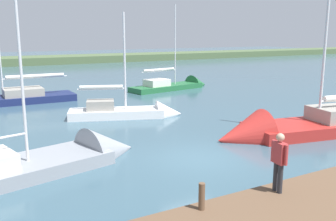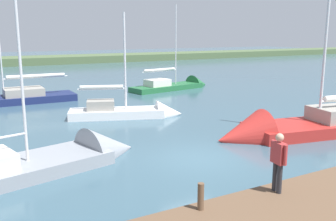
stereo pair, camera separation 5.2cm
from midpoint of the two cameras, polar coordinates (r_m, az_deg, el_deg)
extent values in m
plane|color=#385666|center=(15.43, 4.59, -7.24)|extent=(200.00, 200.00, 0.00)
cube|color=#4C603D|center=(66.46, -22.45, 6.43)|extent=(180.00, 8.00, 2.40)
cube|color=brown|center=(11.44, 21.14, -13.41)|extent=(20.97, 2.59, 0.57)
cylinder|color=brown|center=(9.79, 4.98, -12.86)|extent=(0.17, 0.17, 0.71)
cube|color=gray|center=(14.40, -23.57, -9.40)|extent=(7.89, 4.03, 0.89)
cone|color=gray|center=(16.19, -8.75, -6.24)|extent=(2.65, 2.83, 2.41)
cylinder|color=silver|center=(13.81, -21.82, 9.83)|extent=(0.10, 0.10, 8.49)
cube|color=white|center=(22.92, -7.90, -0.80)|extent=(5.85, 3.55, 0.81)
cone|color=white|center=(23.21, 0.10, -0.53)|extent=(2.03, 2.14, 1.71)
cube|color=gray|center=(22.79, -10.28, 0.83)|extent=(1.90, 1.63, 0.57)
cylinder|color=silver|center=(22.48, -6.67, 7.37)|extent=(0.13, 0.13, 5.69)
cylinder|color=silver|center=(22.63, -10.13, 3.23)|extent=(2.66, 1.07, 0.10)
cylinder|color=silver|center=(22.61, -10.14, 3.53)|extent=(2.44, 1.08, 0.21)
cube|color=navy|center=(29.59, -22.34, 1.10)|extent=(8.61, 2.65, 0.94)
cube|color=gray|center=(29.55, -21.18, 2.66)|extent=(2.72, 2.09, 0.56)
cylinder|color=silver|center=(29.57, -19.49, 4.73)|extent=(4.59, 0.12, 0.08)
cylinder|color=silver|center=(29.55, -19.51, 4.96)|extent=(4.14, 0.30, 0.26)
cube|color=#236638|center=(33.86, -0.29, 3.30)|extent=(7.28, 3.25, 0.73)
cone|color=#236638|center=(36.53, 4.59, 3.87)|extent=(2.14, 2.31, 2.01)
cube|color=silver|center=(33.09, -1.75, 4.25)|extent=(2.26, 1.83, 0.59)
cylinder|color=silver|center=(34.19, 1.06, 9.93)|extent=(0.09, 0.09, 7.05)
cylinder|color=silver|center=(33.13, -1.42, 6.00)|extent=(3.70, 0.75, 0.07)
cylinder|color=silver|center=(33.12, -1.42, 6.20)|extent=(3.36, 0.81, 0.21)
cube|color=#B22823|center=(21.01, 22.70, -2.74)|extent=(8.89, 4.20, 0.94)
cone|color=#B22823|center=(18.17, 10.90, -4.18)|extent=(2.86, 3.07, 2.67)
cylinder|color=silver|center=(20.13, 22.77, 10.59)|extent=(0.14, 0.14, 8.73)
cylinder|color=#28282D|center=(11.10, 16.53, -9.89)|extent=(0.14, 0.14, 0.85)
cylinder|color=#28282D|center=(11.25, 15.87, -9.56)|extent=(0.14, 0.14, 0.85)
cube|color=#B23333|center=(10.94, 16.41, -6.18)|extent=(0.28, 0.49, 0.60)
sphere|color=tan|center=(10.81, 16.55, -3.92)|extent=(0.23, 0.23, 0.23)
cylinder|color=#B23333|center=(10.73, 17.34, -6.50)|extent=(0.09, 0.09, 0.57)
cylinder|color=#B23333|center=(11.14, 15.53, -5.71)|extent=(0.09, 0.09, 0.57)
camera|label=1|loc=(0.03, -90.09, -0.02)|focal=40.18mm
camera|label=2|loc=(0.03, 89.91, 0.02)|focal=40.18mm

